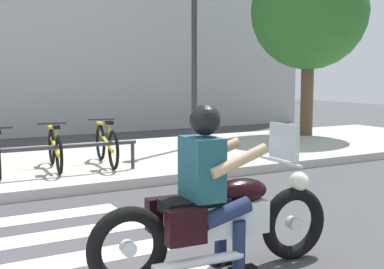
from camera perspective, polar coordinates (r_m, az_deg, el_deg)
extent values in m
cube|color=white|center=(4.88, -17.45, -13.96)|extent=(2.80, 0.40, 0.01)
cube|color=white|center=(5.62, -19.21, -11.24)|extent=(2.80, 0.40, 0.01)
cube|color=white|center=(6.38, -20.53, -9.16)|extent=(2.80, 0.40, 0.01)
torus|color=black|center=(4.87, 11.26, -9.68)|extent=(0.68, 0.17, 0.68)
cylinder|color=silver|center=(4.87, 11.26, -9.68)|extent=(0.13, 0.11, 0.12)
torus|color=black|center=(4.15, -7.15, -12.47)|extent=(0.68, 0.17, 0.68)
cylinder|color=silver|center=(4.15, -7.15, -12.47)|extent=(0.13, 0.11, 0.12)
cube|color=silver|center=(4.41, 2.85, -9.37)|extent=(0.90, 0.34, 0.28)
ellipsoid|color=black|center=(4.46, 5.36, -6.29)|extent=(0.54, 0.32, 0.22)
cube|color=black|center=(4.28, 0.24, -7.80)|extent=(0.58, 0.32, 0.10)
cube|color=black|center=(4.43, -3.08, -8.77)|extent=(0.33, 0.14, 0.28)
cube|color=black|center=(4.04, -0.67, -10.28)|extent=(0.33, 0.14, 0.28)
cylinder|color=silver|center=(4.64, 9.85, -2.99)|extent=(0.07, 0.62, 0.03)
sphere|color=white|center=(4.80, 11.85, -5.14)|extent=(0.18, 0.18, 0.18)
cube|color=silver|center=(4.64, 10.21, -0.77)|extent=(0.07, 0.40, 0.32)
cylinder|color=silver|center=(4.23, 0.78, -13.99)|extent=(0.79, 0.14, 0.08)
cube|color=#1E4C59|center=(4.24, 1.09, -3.77)|extent=(0.29, 0.42, 0.52)
sphere|color=black|center=(4.20, 1.47, 1.63)|extent=(0.26, 0.26, 0.26)
cylinder|color=tan|center=(4.53, 2.46, -2.12)|extent=(0.52, 0.13, 0.26)
cylinder|color=tan|center=(4.15, 5.30, -2.95)|extent=(0.52, 0.13, 0.26)
cylinder|color=#1E284C|center=(4.53, 1.89, -7.78)|extent=(0.45, 0.17, 0.24)
cylinder|color=#1E284C|center=(4.67, 3.20, -11.46)|extent=(0.11, 0.11, 0.49)
cube|color=black|center=(4.76, 3.62, -13.73)|extent=(0.25, 0.12, 0.08)
cylinder|color=#1E284C|center=(4.25, 3.89, -8.73)|extent=(0.45, 0.17, 0.24)
cylinder|color=#1E284C|center=(4.41, 5.25, -12.60)|extent=(0.11, 0.11, 0.49)
torus|color=black|center=(9.14, -15.38, -1.32)|extent=(0.13, 0.62, 0.62)
torus|color=black|center=(8.18, -14.60, -2.21)|extent=(0.13, 0.62, 0.62)
cylinder|color=gold|center=(8.65, -15.03, -1.32)|extent=(0.18, 0.88, 0.24)
cylinder|color=gold|center=(8.39, -14.86, -0.46)|extent=(0.04, 0.04, 0.38)
cube|color=black|center=(8.37, -14.90, 0.83)|extent=(0.13, 0.21, 0.06)
cylinder|color=black|center=(9.00, -15.39, 1.21)|extent=(0.48, 0.09, 0.03)
cube|color=gold|center=(9.10, -15.45, 0.79)|extent=(0.12, 0.29, 0.04)
torus|color=black|center=(9.41, -10.17, -0.88)|extent=(0.14, 0.65, 0.65)
torus|color=black|center=(8.42, -8.76, -1.73)|extent=(0.14, 0.65, 0.65)
cylinder|color=gold|center=(8.91, -9.51, -0.86)|extent=(0.18, 0.91, 0.25)
cylinder|color=gold|center=(8.64, -9.17, 0.03)|extent=(0.04, 0.04, 0.40)
cube|color=black|center=(8.62, -9.20, 1.34)|extent=(0.13, 0.21, 0.06)
cylinder|color=black|center=(9.27, -10.10, 1.69)|extent=(0.48, 0.09, 0.03)
cube|color=gold|center=(9.37, -10.22, 1.25)|extent=(0.12, 0.29, 0.04)
cylinder|color=#333338|center=(8.51, -6.64, -2.32)|extent=(0.06, 0.06, 0.45)
cylinder|color=#2D2D33|center=(11.03, 0.25, 9.25)|extent=(0.12, 0.12, 4.40)
cylinder|color=brown|center=(13.47, 12.70, 4.10)|extent=(0.32, 0.32, 2.27)
sphere|color=#2D6B28|center=(13.55, 12.94, 13.29)|extent=(2.95, 2.95, 2.95)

